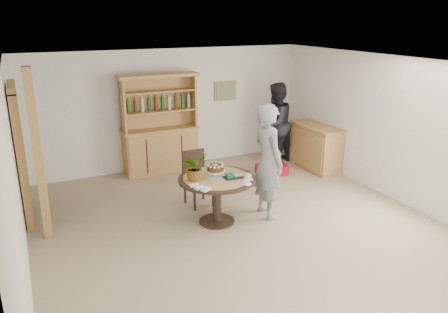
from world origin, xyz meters
TOP-DOWN VIEW (x-y plane):
  - ground at (0.00, 0.00)m, footprint 7.00×7.00m
  - room_shell at (0.00, 0.01)m, footprint 6.04×7.04m
  - doorway at (-2.93, 2.00)m, footprint 0.13×1.10m
  - pine_post at (-2.70, 1.20)m, footprint 0.12×0.12m
  - hutch at (-0.30, 3.24)m, footprint 1.62×0.54m
  - sideboard at (2.74, 2.00)m, footprint 0.54×1.26m
  - dining_table at (-0.24, 0.55)m, footprint 1.20×1.20m
  - dining_chair at (-0.24, 1.38)m, footprint 0.46×0.46m
  - birthday_cake at (-0.24, 0.60)m, footprint 0.30×0.30m
  - flower_vase at (-0.59, 0.60)m, footprint 0.47×0.44m
  - gift_tray at (-0.02, 0.43)m, footprint 0.30×0.20m
  - coffee_cup_a at (0.16, 0.27)m, footprint 0.15×0.15m
  - coffee_cup_b at (0.04, 0.10)m, footprint 0.15×0.15m
  - napkins at (-0.65, 0.24)m, footprint 0.24×0.33m
  - teen_boy at (0.61, 0.45)m, footprint 0.45×0.68m
  - adult_person at (2.15, 2.69)m, footprint 1.07×0.98m
  - red_suitcase at (1.71, 2.08)m, footprint 0.65×0.48m

SIDE VIEW (x-z plane):
  - ground at x=0.00m, z-range 0.00..0.00m
  - red_suitcase at x=1.71m, z-range 0.00..0.21m
  - sideboard at x=2.74m, z-range 0.00..0.94m
  - dining_chair at x=-0.24m, z-range 0.06..1.01m
  - dining_table at x=-0.24m, z-range 0.22..0.98m
  - hutch at x=-0.30m, z-range -0.33..1.71m
  - napkins at x=-0.65m, z-range 0.76..0.79m
  - gift_tray at x=-0.02m, z-range 0.75..0.83m
  - coffee_cup_b at x=0.04m, z-range 0.75..0.84m
  - coffee_cup_a at x=0.16m, z-range 0.76..0.84m
  - birthday_cake at x=-0.24m, z-range 0.78..0.98m
  - adult_person at x=2.15m, z-range 0.00..1.79m
  - teen_boy at x=0.61m, z-range 0.00..1.86m
  - flower_vase at x=-0.59m, z-range 0.76..1.18m
  - doorway at x=-2.93m, z-range 0.02..2.20m
  - pine_post at x=-2.70m, z-range 0.00..2.50m
  - room_shell at x=0.00m, z-range 0.48..3.00m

